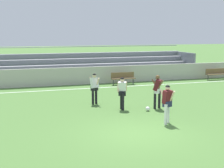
% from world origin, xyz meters
% --- Properties ---
extents(ground_plane, '(160.00, 160.00, 0.00)m').
position_xyz_m(ground_plane, '(0.00, 0.00, 0.00)').
color(ground_plane, '#477033').
extents(field_line_sideline, '(44.00, 0.12, 0.01)m').
position_xyz_m(field_line_sideline, '(0.00, 10.43, 0.00)').
color(field_line_sideline, white).
rests_on(field_line_sideline, ground).
extents(sideline_wall, '(48.00, 0.16, 1.30)m').
position_xyz_m(sideline_wall, '(0.00, 12.27, 0.65)').
color(sideline_wall, '#BCB7AD').
rests_on(sideline_wall, ground).
extents(bleacher_stand, '(25.83, 3.43, 2.64)m').
position_xyz_m(bleacher_stand, '(-2.28, 14.56, 1.14)').
color(bleacher_stand, '#B2B2B7').
rests_on(bleacher_stand, ground).
extents(bench_near_bin, '(1.80, 0.40, 0.90)m').
position_xyz_m(bench_near_bin, '(3.49, 11.31, 0.55)').
color(bench_near_bin, brown).
rests_on(bench_near_bin, ground).
extents(bench_far_left, '(1.80, 0.40, 0.90)m').
position_xyz_m(bench_far_left, '(11.55, 11.31, 0.55)').
color(bench_far_left, brown).
rests_on(bench_far_left, ground).
extents(player_white_trailing_run, '(0.58, 0.45, 1.63)m').
position_xyz_m(player_white_trailing_run, '(0.77, 3.89, 0.97)').
color(player_white_trailing_run, black).
rests_on(player_white_trailing_run, ground).
extents(player_dark_pressing_high, '(0.53, 0.66, 1.72)m').
position_xyz_m(player_dark_pressing_high, '(2.53, 3.55, 1.03)').
color(player_dark_pressing_high, black).
rests_on(player_dark_pressing_high, ground).
extents(player_dark_deep_cover, '(0.45, 0.58, 1.67)m').
position_xyz_m(player_dark_deep_cover, '(1.71, 0.88, 0.99)').
color(player_dark_deep_cover, white).
rests_on(player_dark_deep_cover, ground).
extents(player_white_wide_left, '(0.49, 0.57, 1.67)m').
position_xyz_m(player_white_wide_left, '(-0.23, 5.53, 0.99)').
color(player_white_wide_left, black).
rests_on(player_white_wide_left, ground).
extents(soccer_ball, '(0.22, 0.22, 0.22)m').
position_xyz_m(soccer_ball, '(1.86, 3.19, 0.11)').
color(soccer_ball, white).
rests_on(soccer_ball, ground).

